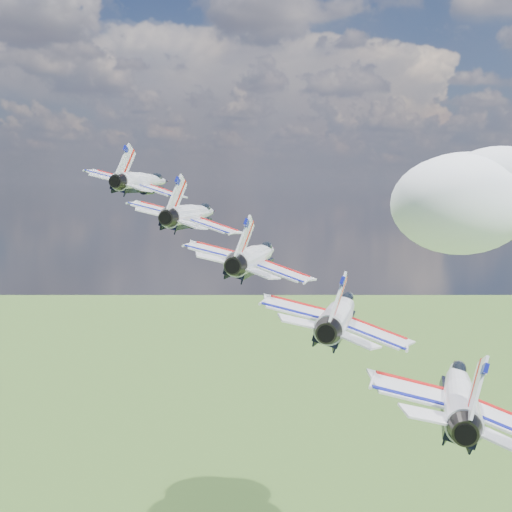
% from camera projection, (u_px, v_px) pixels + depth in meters
% --- Properties ---
extents(jet_0, '(12.39, 16.87, 7.84)m').
position_uv_depth(jet_0, '(144.00, 181.00, 84.66)').
color(jet_0, silver).
extents(jet_1, '(12.39, 16.87, 7.84)m').
position_uv_depth(jet_1, '(193.00, 214.00, 75.16)').
color(jet_1, white).
extents(jet_2, '(12.39, 16.87, 7.84)m').
position_uv_depth(jet_2, '(256.00, 256.00, 65.66)').
color(jet_2, white).
extents(jet_3, '(12.39, 16.87, 7.84)m').
position_uv_depth(jet_3, '(340.00, 312.00, 56.16)').
color(jet_3, white).
extents(jet_4, '(12.39, 16.87, 7.84)m').
position_uv_depth(jet_4, '(459.00, 391.00, 46.66)').
color(jet_4, white).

